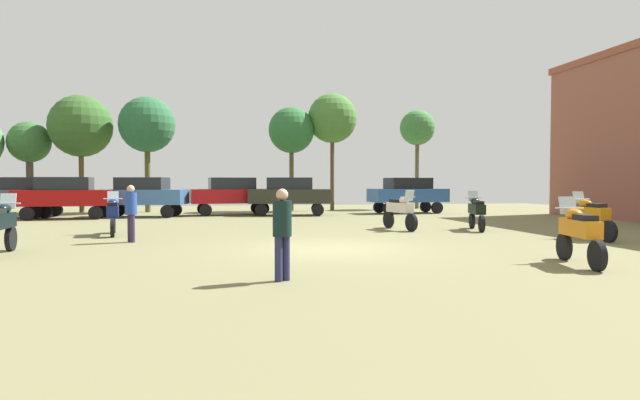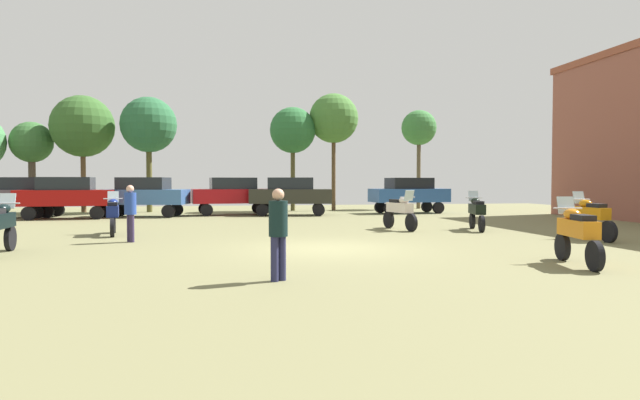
% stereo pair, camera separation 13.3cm
% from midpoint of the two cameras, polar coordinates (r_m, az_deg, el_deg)
% --- Properties ---
extents(ground_plane, '(44.00, 52.00, 0.02)m').
position_cam_midpoint_polar(ground_plane, '(14.00, 1.27, -5.34)').
color(ground_plane, olive).
extents(motorcycle_2, '(0.77, 2.10, 1.44)m').
position_cam_midpoint_polar(motorcycle_2, '(20.06, 16.83, -1.16)').
color(motorcycle_2, black).
rests_on(motorcycle_2, ground).
extents(motorcycle_4, '(0.62, 2.17, 1.48)m').
position_cam_midpoint_polar(motorcycle_4, '(18.10, 27.51, -1.57)').
color(motorcycle_4, black).
rests_on(motorcycle_4, ground).
extents(motorcycle_5, '(0.76, 2.16, 1.48)m').
position_cam_midpoint_polar(motorcycle_5, '(19.65, 8.86, -1.10)').
color(motorcycle_5, black).
rests_on(motorcycle_5, ground).
extents(motorcycle_6, '(0.73, 2.09, 1.45)m').
position_cam_midpoint_polar(motorcycle_6, '(12.44, 26.42, -3.13)').
color(motorcycle_6, black).
rests_on(motorcycle_6, ground).
extents(motorcycle_7, '(0.67, 2.08, 1.45)m').
position_cam_midpoint_polar(motorcycle_7, '(18.83, -21.38, -1.39)').
color(motorcycle_7, black).
rests_on(motorcycle_7, ground).
extents(car_1, '(4.43, 2.13, 2.00)m').
position_cam_midpoint_polar(car_1, '(30.11, 9.76, 0.80)').
color(car_1, black).
rests_on(car_1, ground).
extents(car_2, '(4.41, 2.07, 2.00)m').
position_cam_midpoint_polar(car_2, '(27.93, -25.68, 0.55)').
color(car_2, black).
rests_on(car_2, ground).
extents(car_3, '(4.52, 2.43, 2.00)m').
position_cam_midpoint_polar(car_3, '(27.95, -3.04, 0.74)').
color(car_3, black).
rests_on(car_3, ground).
extents(car_4, '(4.39, 2.03, 2.00)m').
position_cam_midpoint_polar(car_4, '(30.17, -29.56, 0.58)').
color(car_4, black).
rests_on(car_4, ground).
extents(car_5, '(4.57, 2.60, 2.00)m').
position_cam_midpoint_polar(car_5, '(28.15, -18.44, 0.65)').
color(car_5, black).
rests_on(car_5, ground).
extents(car_6, '(4.48, 2.29, 2.00)m').
position_cam_midpoint_polar(car_6, '(28.58, -9.29, 0.74)').
color(car_6, black).
rests_on(car_6, ground).
extents(person_1, '(0.47, 0.47, 1.68)m').
position_cam_midpoint_polar(person_1, '(16.37, -19.67, -0.92)').
color(person_1, '#302646').
rests_on(person_1, ground).
extents(person_2, '(0.47, 0.47, 1.65)m').
position_cam_midpoint_polar(person_2, '(9.39, -4.15, -2.99)').
color(person_2, '#232548').
rests_on(person_2, ground).
extents(tree_1, '(3.05, 3.05, 7.24)m').
position_cam_midpoint_polar(tree_1, '(32.93, 1.61, 8.79)').
color(tree_1, brown).
rests_on(tree_1, ground).
extents(tree_2, '(3.57, 3.57, 6.79)m').
position_cam_midpoint_polar(tree_2, '(33.73, -24.27, 7.27)').
color(tree_2, brown).
rests_on(tree_2, ground).
extents(tree_3, '(2.30, 2.30, 6.50)m').
position_cam_midpoint_polar(tree_3, '(35.55, 10.79, 7.60)').
color(tree_3, brown).
rests_on(tree_3, ground).
extents(tree_5, '(3.23, 3.23, 6.74)m').
position_cam_midpoint_polar(tree_5, '(32.57, -17.99, 7.71)').
color(tree_5, '#4F4C24').
rests_on(tree_5, ground).
extents(tree_6, '(2.81, 2.81, 6.35)m').
position_cam_midpoint_polar(tree_6, '(32.46, -2.86, 7.51)').
color(tree_6, '#4D4A27').
rests_on(tree_6, ground).
extents(tree_7, '(2.36, 2.36, 5.26)m').
position_cam_midpoint_polar(tree_7, '(34.87, -28.74, 5.38)').
color(tree_7, '#4D3E33').
rests_on(tree_7, ground).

